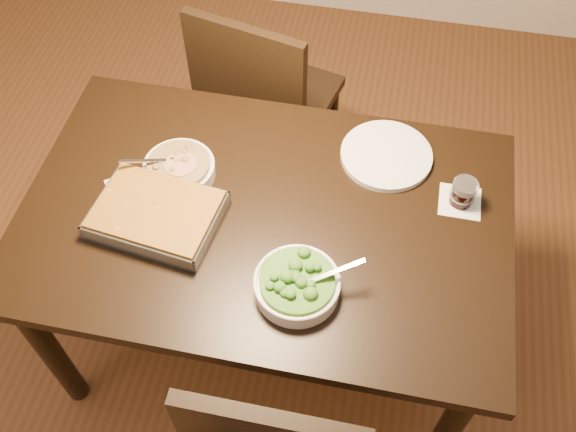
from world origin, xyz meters
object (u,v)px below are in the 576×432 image
object	(u,v)px
chair_far	(263,99)
baking_dish	(157,214)
table	(266,233)
broccoli_bowl	(297,284)
wine_tumbler	(463,192)
stew_bowl	(179,168)
dinner_plate	(386,155)

from	to	relation	value
chair_far	baking_dish	bearing A→B (deg)	94.29
table	chair_far	size ratio (longest dim) A/B	1.49
broccoli_bowl	table	bearing A→B (deg)	121.32
table	wine_tumbler	xyz separation A→B (m)	(0.54, 0.15, 0.14)
stew_bowl	chair_far	size ratio (longest dim) A/B	0.24
broccoli_bowl	dinner_plate	xyz separation A→B (m)	(0.18, 0.51, -0.02)
table	baking_dish	world-z (taller)	baking_dish
broccoli_bowl	wine_tumbler	world-z (taller)	broccoli_bowl
stew_bowl	broccoli_bowl	distance (m)	0.52
baking_dish	wine_tumbler	bearing A→B (deg)	23.29
baking_dish	wine_tumbler	size ratio (longest dim) A/B	4.58
broccoli_bowl	chair_far	distance (m)	0.99
broccoli_bowl	baking_dish	bearing A→B (deg)	161.45
stew_bowl	chair_far	xyz separation A→B (m)	(0.11, 0.59, -0.26)
broccoli_bowl	dinner_plate	distance (m)	0.54
baking_dish	wine_tumbler	xyz separation A→B (m)	(0.83, 0.24, 0.02)
table	wine_tumbler	world-z (taller)	wine_tumbler
dinner_plate	chair_far	world-z (taller)	chair_far
dinner_plate	stew_bowl	bearing A→B (deg)	-162.26
wine_tumbler	chair_far	size ratio (longest dim) A/B	0.09
stew_bowl	dinner_plate	world-z (taller)	stew_bowl
dinner_plate	baking_dish	bearing A→B (deg)	-149.00
baking_dish	chair_far	xyz separation A→B (m)	(0.12, 0.76, -0.26)
stew_bowl	wine_tumbler	size ratio (longest dim) A/B	2.76
baking_dish	chair_far	bearing A→B (deg)	88.41
broccoli_bowl	wine_tumbler	distance (m)	0.56
table	broccoli_bowl	world-z (taller)	broccoli_bowl
broccoli_bowl	baking_dish	size ratio (longest dim) A/B	0.66
wine_tumbler	table	bearing A→B (deg)	-164.21
table	broccoli_bowl	distance (m)	0.29
stew_bowl	wine_tumbler	bearing A→B (deg)	4.31
chair_far	broccoli_bowl	bearing A→B (deg)	121.95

